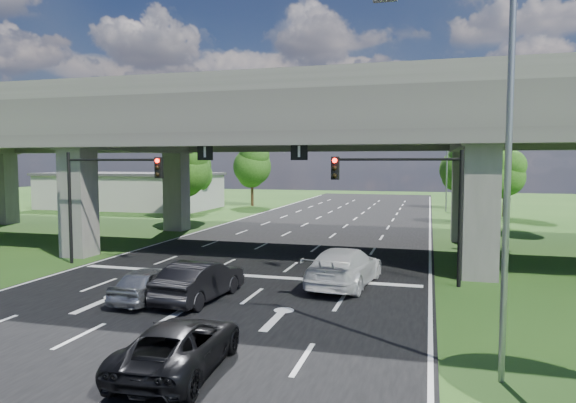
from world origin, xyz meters
The scene contains 19 objects.
ground centered at (0.00, 0.00, 0.00)m, with size 160.00×160.00×0.00m, color #214616.
road centered at (0.00, 10.00, 0.01)m, with size 18.00×120.00×0.03m, color black.
overpass centered at (0.00, 12.00, 7.92)m, with size 80.00×15.00×10.00m.
warehouse centered at (-26.00, 35.00, 2.00)m, with size 20.00×10.00×4.00m, color #9E9E99.
signal_right centered at (7.82, 3.94, 4.19)m, with size 5.76×0.54×6.00m.
signal_left centered at (-7.82, 3.94, 4.19)m, with size 5.76×0.54×6.00m.
streetlight_near centered at (10.10, -6.00, 5.85)m, with size 3.38×0.25×10.00m.
streetlight_far centered at (10.10, 24.00, 5.85)m, with size 3.38×0.25×10.00m.
streetlight_beyond centered at (10.10, 40.00, 5.85)m, with size 3.38×0.25×10.00m.
tree_left_near centered at (-13.95, 26.00, 4.82)m, with size 4.50×4.50×7.80m.
tree_left_mid centered at (-16.95, 34.00, 4.17)m, with size 3.91×3.90×6.76m.
tree_left_far centered at (-12.95, 42.00, 5.14)m, with size 4.80×4.80×8.32m.
tree_right_near centered at (13.05, 28.00, 4.50)m, with size 4.20×4.20×7.28m.
tree_right_mid centered at (16.05, 36.00, 4.17)m, with size 3.91×3.90×6.76m.
tree_right_far centered at (12.05, 44.00, 4.82)m, with size 4.50×4.50×7.80m.
car_silver centered at (-1.85, -1.73, 0.71)m, with size 1.60×3.98×1.36m, color #A6A8AE.
car_dark centered at (0.03, -1.15, 0.81)m, with size 1.65×4.74×1.56m, color black.
car_white centered at (5.14, 2.75, 0.87)m, with size 2.35×5.79×1.68m, color silver.
car_trailing centered at (2.48, -7.60, 0.69)m, with size 2.19×4.76×1.32m, color black.
Camera 1 is at (8.67, -19.40, 5.45)m, focal length 32.00 mm.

